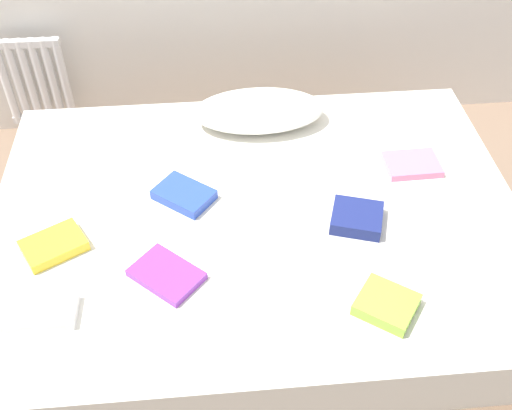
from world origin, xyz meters
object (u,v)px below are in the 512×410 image
(radiator, at_px, (36,82))
(textbook_purple, at_px, (166,274))
(textbook_lime, at_px, (386,304))
(textbook_white, at_px, (41,313))
(pillow, at_px, (259,110))
(bed, at_px, (257,256))
(textbook_navy, at_px, (357,218))
(textbook_yellow, at_px, (54,245))
(textbook_pink, at_px, (412,164))
(textbook_blue, at_px, (184,195))

(radiator, xyz_separation_m, textbook_purple, (0.71, -1.49, 0.16))
(radiator, relative_size, textbook_lime, 2.73)
(radiator, relative_size, textbook_white, 2.18)
(radiator, xyz_separation_m, textbook_white, (0.32, -1.61, 0.16))
(pillow, bearing_deg, bed, -96.01)
(textbook_lime, distance_m, textbook_white, 1.08)
(textbook_lime, relative_size, textbook_navy, 0.99)
(textbook_yellow, bearing_deg, radiator, 74.09)
(radiator, height_order, textbook_yellow, radiator)
(textbook_pink, distance_m, textbook_yellow, 1.39)
(textbook_white, bearing_deg, textbook_navy, 17.44)
(pillow, distance_m, textbook_yellow, 1.03)
(textbook_navy, height_order, textbook_purple, textbook_navy)
(textbook_purple, bearing_deg, pillow, 107.22)
(bed, height_order, textbook_white, textbook_white)
(textbook_yellow, xyz_separation_m, textbook_navy, (1.07, 0.03, 0.01))
(pillow, bearing_deg, textbook_lime, -73.31)
(textbook_blue, relative_size, textbook_white, 0.95)
(textbook_yellow, distance_m, textbook_purple, 0.42)
(textbook_lime, bearing_deg, bed, 163.25)
(bed, bearing_deg, textbook_navy, -15.53)
(radiator, height_order, pillow, pillow)
(pillow, xyz_separation_m, textbook_navy, (0.29, -0.64, -0.04))
(pillow, height_order, textbook_blue, pillow)
(textbook_pink, bearing_deg, textbook_navy, -136.25)
(bed, relative_size, textbook_white, 9.06)
(textbook_pink, xyz_separation_m, textbook_blue, (-0.91, -0.10, 0.00))
(radiator, height_order, textbook_navy, radiator)
(bed, bearing_deg, textbook_purple, -138.67)
(radiator, height_order, textbook_lime, radiator)
(radiator, bearing_deg, textbook_pink, -31.01)
(textbook_navy, bearing_deg, textbook_lime, -70.40)
(textbook_white, xyz_separation_m, textbook_purple, (0.39, 0.12, -0.00))
(bed, bearing_deg, pillow, 83.99)
(textbook_yellow, bearing_deg, textbook_white, -119.24)
(textbook_lime, distance_m, textbook_blue, 0.85)
(radiator, bearing_deg, textbook_yellow, -76.34)
(textbook_pink, bearing_deg, textbook_purple, -155.02)
(textbook_lime, bearing_deg, textbook_blue, 174.09)
(textbook_lime, xyz_separation_m, textbook_navy, (-0.01, 0.39, 0.00))
(textbook_lime, bearing_deg, textbook_white, -147.52)
(textbook_purple, bearing_deg, textbook_navy, 57.88)
(textbook_blue, relative_size, textbook_yellow, 1.03)
(pillow, distance_m, textbook_purple, 0.92)
(textbook_pink, xyz_separation_m, textbook_white, (-1.36, -0.60, 0.00))
(textbook_lime, height_order, textbook_white, textbook_lime)
(textbook_navy, bearing_deg, textbook_purple, -146.62)
(bed, bearing_deg, radiator, 130.97)
(textbook_lime, relative_size, textbook_purple, 0.78)
(bed, height_order, textbook_yellow, textbook_yellow)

